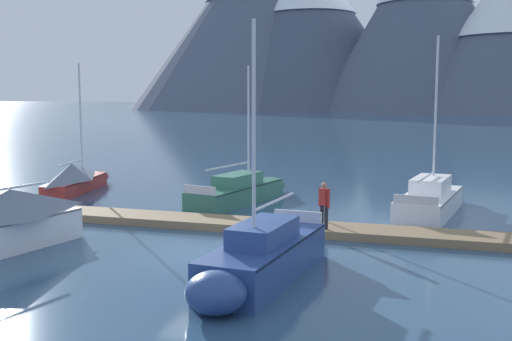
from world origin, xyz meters
name	(u,v)px	position (x,y,z in m)	size (l,w,h in m)	color
ground_plane	(205,254)	(0.00, 0.00, 0.00)	(700.00, 700.00, 0.00)	#2D4C6B
mountain_west_summit	(257,18)	(-53.54, 193.70, 31.18)	(87.60, 87.60, 60.12)	#4C566B
mountain_central_massif	(311,28)	(-33.11, 186.37, 26.45)	(70.74, 70.74, 51.01)	#424C60
mountain_shoulder_ridge	(424,13)	(2.93, 171.33, 28.14)	(60.55, 60.55, 53.85)	#4C566B
mountain_east_summit	(511,32)	(25.53, 161.25, 21.47)	(56.04, 56.04, 40.49)	#4C566B
dock	(242,224)	(0.00, 4.00, 0.15)	(26.46, 2.60, 0.30)	#846B4C
sailboat_nearest_berth	(76,178)	(-11.07, 10.22, 0.73)	(2.48, 7.20, 6.73)	#B2332D
sailboat_mid_dock_port	(242,190)	(-1.80, 9.79, 0.55)	(3.27, 7.64, 6.48)	#336B56
sailboat_mid_dock_starboard	(259,259)	(2.55, -2.52, 0.67)	(2.40, 6.88, 7.03)	navy
sailboat_far_berth	(432,198)	(7.01, 9.43, 0.61)	(3.00, 7.63, 7.59)	white
person_on_dock	(324,202)	(3.28, 3.46, 1.26)	(0.46, 0.43, 1.69)	#232328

